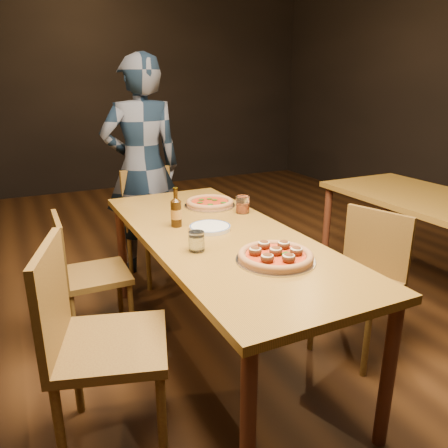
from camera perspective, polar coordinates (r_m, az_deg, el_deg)
name	(u,v)px	position (r m, az deg, el deg)	size (l,w,h in m)	color
ground	(220,351)	(2.73, -0.48, -16.25)	(9.00, 9.00, 0.00)	black
room_shell	(219,11)	(2.27, -0.62, 26.05)	(9.00, 9.00, 9.00)	black
table_main	(220,246)	(2.41, -0.52, -2.86)	(0.80, 2.00, 0.75)	brown
chair_main_nw	(111,343)	(1.96, -14.55, -14.84)	(0.46, 0.46, 0.99)	brown
chair_main_sw	(95,274)	(2.80, -16.47, -6.25)	(0.39, 0.39, 0.84)	brown
chair_main_e	(357,283)	(2.65, 17.03, -7.44)	(0.41, 0.41, 0.87)	brown
chair_end	(158,224)	(3.53, -8.60, 0.06)	(0.43, 0.43, 0.91)	brown
pizza_meatball	(276,255)	(2.04, 6.76, -4.10)	(0.37, 0.37, 0.07)	#B7B7BF
pizza_margherita	(210,203)	(2.91, -1.87, 2.80)	(0.34, 0.34, 0.04)	#B7B7BF
plate_stack	(210,228)	(2.45, -1.84, -0.48)	(0.23, 0.23, 0.02)	white
beer_bottle	(176,213)	(2.50, -6.27, 1.45)	(0.06, 0.06, 0.22)	black
water_glass	(197,241)	(2.14, -3.61, -2.27)	(0.08, 0.08, 0.10)	white
amber_glass	(243,205)	(2.75, 2.45, 2.55)	(0.09, 0.09, 0.11)	#B04213
diner	(142,168)	(3.61, -10.61, 7.22)	(0.64, 0.42, 1.75)	black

